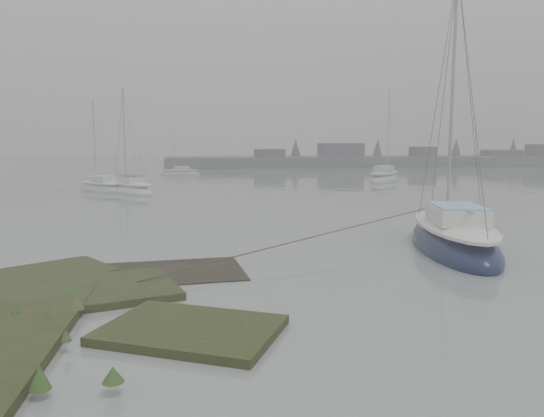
% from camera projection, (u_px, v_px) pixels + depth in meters
% --- Properties ---
extents(ground, '(160.00, 160.00, 0.00)m').
position_uv_depth(ground, '(192.00, 190.00, 40.83)').
color(ground, slate).
rests_on(ground, ground).
extents(far_shoreline, '(60.00, 8.00, 4.15)m').
position_uv_depth(far_shoreline, '(386.00, 160.00, 75.56)').
color(far_shoreline, '#4C4F51').
rests_on(far_shoreline, ground).
extents(sailboat_main, '(3.98, 8.00, 10.80)m').
position_uv_depth(sailboat_main, '(453.00, 241.00, 19.13)').
color(sailboat_main, black).
rests_on(sailboat_main, ground).
extents(sailboat_white, '(4.75, 6.03, 8.32)m').
position_uv_depth(sailboat_white, '(131.00, 189.00, 39.14)').
color(sailboat_white, silver).
rests_on(sailboat_white, ground).
extents(sailboat_far_a, '(4.88, 5.12, 7.52)m').
position_uv_depth(sailboat_far_a, '(101.00, 188.00, 40.45)').
color(sailboat_far_a, '#B3B9BD').
rests_on(sailboat_far_a, ground).
extents(sailboat_far_b, '(5.49, 6.58, 9.21)m').
position_uv_depth(sailboat_far_b, '(384.00, 178.00, 49.77)').
color(sailboat_far_b, '#B7BCC0').
rests_on(sailboat_far_b, ground).
extents(sailboat_far_c, '(4.42, 1.68, 6.14)m').
position_uv_depth(sailboat_far_c, '(180.00, 173.00, 57.98)').
color(sailboat_far_c, '#B0B5BA').
rests_on(sailboat_far_c, ground).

